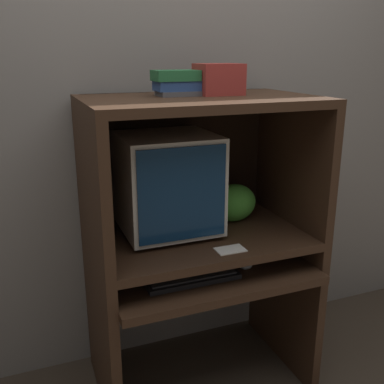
{
  "coord_description": "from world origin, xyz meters",
  "views": [
    {
      "loc": [
        -0.71,
        -1.4,
        1.51
      ],
      "look_at": [
        -0.04,
        0.3,
        0.95
      ],
      "focal_mm": 42.0,
      "sensor_mm": 36.0,
      "label": 1
    }
  ],
  "objects_px": {
    "crt_monitor": "(168,183)",
    "book_stack": "(177,83)",
    "mouse": "(246,266)",
    "snack_bag": "(234,203)",
    "keyboard": "(191,276)",
    "storage_box": "(219,79)"
  },
  "relations": [
    {
      "from": "crt_monitor",
      "to": "book_stack",
      "type": "distance_m",
      "value": 0.42
    },
    {
      "from": "mouse",
      "to": "snack_bag",
      "type": "relative_size",
      "value": 0.26
    },
    {
      "from": "crt_monitor",
      "to": "keyboard",
      "type": "xyz_separation_m",
      "value": [
        0.02,
        -0.22,
        -0.34
      ]
    },
    {
      "from": "snack_bag",
      "to": "mouse",
      "type": "bearing_deg",
      "value": -103.55
    },
    {
      "from": "crt_monitor",
      "to": "storage_box",
      "type": "relative_size",
      "value": 2.39
    },
    {
      "from": "storage_box",
      "to": "keyboard",
      "type": "bearing_deg",
      "value": -134.24
    },
    {
      "from": "keyboard",
      "to": "book_stack",
      "type": "bearing_deg",
      "value": 82.37
    },
    {
      "from": "book_stack",
      "to": "snack_bag",
      "type": "bearing_deg",
      "value": 2.61
    },
    {
      "from": "book_stack",
      "to": "storage_box",
      "type": "relative_size",
      "value": 1.11
    },
    {
      "from": "snack_bag",
      "to": "storage_box",
      "type": "bearing_deg",
      "value": -164.15
    },
    {
      "from": "crt_monitor",
      "to": "book_stack",
      "type": "xyz_separation_m",
      "value": [
        0.05,
        0.01,
        0.42
      ]
    },
    {
      "from": "crt_monitor",
      "to": "snack_bag",
      "type": "xyz_separation_m",
      "value": [
        0.33,
        0.03,
        -0.14
      ]
    },
    {
      "from": "snack_bag",
      "to": "book_stack",
      "type": "distance_m",
      "value": 0.62
    },
    {
      "from": "mouse",
      "to": "snack_bag",
      "type": "distance_m",
      "value": 0.33
    },
    {
      "from": "book_stack",
      "to": "keyboard",
      "type": "bearing_deg",
      "value": -97.63
    },
    {
      "from": "mouse",
      "to": "keyboard",
      "type": "bearing_deg",
      "value": 179.11
    },
    {
      "from": "mouse",
      "to": "book_stack",
      "type": "bearing_deg",
      "value": 133.22
    },
    {
      "from": "keyboard",
      "to": "mouse",
      "type": "relative_size",
      "value": 6.95
    },
    {
      "from": "snack_bag",
      "to": "storage_box",
      "type": "relative_size",
      "value": 1.18
    },
    {
      "from": "snack_bag",
      "to": "keyboard",
      "type": "bearing_deg",
      "value": -141.95
    },
    {
      "from": "crt_monitor",
      "to": "mouse",
      "type": "height_order",
      "value": "crt_monitor"
    },
    {
      "from": "crt_monitor",
      "to": "snack_bag",
      "type": "height_order",
      "value": "crt_monitor"
    }
  ]
}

